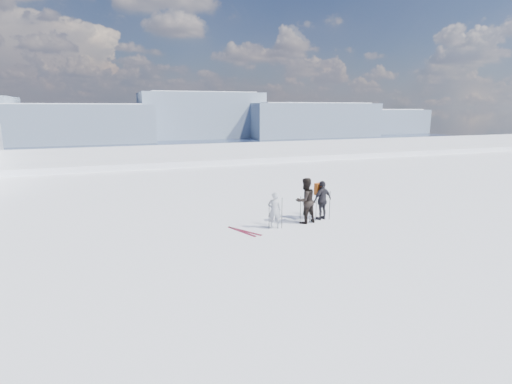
% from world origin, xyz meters
% --- Properties ---
extents(lake_basin, '(820.00, 820.00, 71.62)m').
position_xyz_m(lake_basin, '(0.00, 30.00, -6.50)').
color(lake_basin, white).
rests_on(lake_basin, ground).
extents(far_mountain_range, '(770.00, 110.00, 53.00)m').
position_xyz_m(far_mountain_range, '(29.60, 454.78, -7.19)').
color(far_mountain_range, slate).
rests_on(far_mountain_range, ground).
extents(skier_grey, '(0.63, 0.51, 1.50)m').
position_xyz_m(skier_grey, '(-0.80, 3.87, 0.75)').
color(skier_grey, '#9A9FA8').
rests_on(skier_grey, ground).
extents(skier_dark, '(1.09, 0.92, 1.96)m').
position_xyz_m(skier_dark, '(0.73, 4.12, 0.98)').
color(skier_dark, black).
rests_on(skier_dark, ground).
extents(skier_pack, '(1.10, 0.69, 1.74)m').
position_xyz_m(skier_pack, '(1.69, 4.34, 0.87)').
color(skier_pack, black).
rests_on(skier_pack, ground).
extents(backpack, '(0.42, 0.30, 0.53)m').
position_xyz_m(backpack, '(1.62, 4.58, 2.01)').
color(backpack, '#BD4F11').
rests_on(backpack, skier_pack).
extents(ski_poles, '(3.07, 0.57, 1.29)m').
position_xyz_m(ski_poles, '(0.55, 4.03, 0.61)').
color(ski_poles, black).
rests_on(ski_poles, ground).
extents(skis_loose, '(0.96, 1.62, 0.03)m').
position_xyz_m(skis_loose, '(-2.16, 3.84, 0.01)').
color(skis_loose, black).
rests_on(skis_loose, ground).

